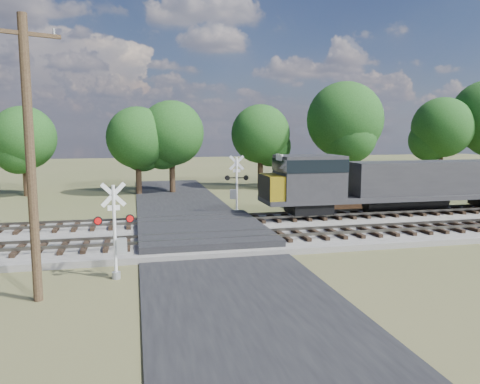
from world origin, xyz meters
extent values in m
plane|color=#45502A|center=(0.00, 0.00, 0.00)|extent=(160.00, 160.00, 0.00)
cube|color=gray|center=(10.00, 0.50, 0.15)|extent=(140.00, 10.00, 0.30)
cube|color=black|center=(0.00, 0.00, 0.04)|extent=(7.00, 60.00, 0.08)
cube|color=#262628|center=(0.00, 0.50, 0.32)|extent=(7.00, 9.00, 0.62)
cube|color=black|center=(2.00, -2.00, 0.39)|extent=(44.00, 2.60, 0.18)
cube|color=#534F47|center=(10.00, -2.72, 0.55)|extent=(140.00, 0.08, 0.15)
cube|color=#534F47|center=(10.00, -1.28, 0.55)|extent=(140.00, 0.08, 0.15)
cube|color=black|center=(2.00, 3.00, 0.39)|extent=(44.00, 2.60, 0.18)
cube|color=#534F47|center=(10.00, 2.28, 0.55)|extent=(140.00, 0.08, 0.15)
cube|color=#534F47|center=(10.00, 3.72, 0.55)|extent=(140.00, 0.08, 0.15)
cylinder|color=silver|center=(-4.42, -6.33, 1.89)|extent=(0.13, 0.13, 3.79)
cylinder|color=gray|center=(-4.42, -6.33, 0.14)|extent=(0.34, 0.34, 0.28)
cube|color=silver|center=(-4.42, -6.33, 3.41)|extent=(0.98, 0.21, 0.99)
cube|color=silver|center=(-4.42, -6.33, 3.41)|extent=(0.98, 0.21, 0.99)
cube|color=silver|center=(-4.42, -6.33, 2.89)|extent=(0.47, 0.11, 0.21)
cube|color=black|center=(-4.42, -6.33, 2.41)|extent=(1.50, 0.31, 0.06)
cylinder|color=red|center=(-5.02, -6.44, 2.41)|extent=(0.35, 0.15, 0.34)
cylinder|color=red|center=(-3.81, -6.23, 2.41)|extent=(0.35, 0.15, 0.34)
cube|color=gray|center=(-4.18, -6.29, 1.33)|extent=(0.47, 0.35, 0.62)
cylinder|color=silver|center=(3.46, 6.97, 2.04)|extent=(0.14, 0.14, 4.07)
cylinder|color=gray|center=(3.46, 6.97, 0.15)|extent=(0.37, 0.37, 0.31)
cube|color=silver|center=(3.46, 6.97, 3.67)|extent=(1.06, 0.22, 1.07)
cube|color=silver|center=(3.46, 6.97, 3.67)|extent=(1.06, 0.22, 1.07)
cube|color=silver|center=(3.46, 6.97, 3.11)|extent=(0.51, 0.12, 0.22)
cube|color=black|center=(3.46, 6.97, 2.60)|extent=(1.62, 0.34, 0.06)
cylinder|color=red|center=(4.11, 6.86, 2.60)|extent=(0.38, 0.16, 0.37)
cylinder|color=red|center=(2.80, 7.09, 2.60)|extent=(0.38, 0.16, 0.37)
cube|color=gray|center=(3.21, 7.02, 1.43)|extent=(0.50, 0.38, 0.66)
cylinder|color=#332017|center=(-6.99, -8.24, 4.85)|extent=(0.32, 0.32, 9.69)
cube|color=#332017|center=(-6.99, -8.24, 9.05)|extent=(2.24, 1.01, 0.13)
cube|color=#40261B|center=(12.30, 8.62, 1.52)|extent=(4.59, 4.59, 3.04)
cube|color=#313134|center=(12.30, 8.62, 3.15)|extent=(5.05, 5.05, 0.22)
cylinder|color=black|center=(-13.16, 20.13, 2.02)|extent=(0.56, 0.56, 4.05)
sphere|color=#173B12|center=(-13.16, 20.13, 5.26)|extent=(5.67, 5.67, 5.67)
cylinder|color=black|center=(-3.22, 19.10, 2.03)|extent=(0.56, 0.56, 4.05)
sphere|color=#173B12|center=(-3.22, 19.10, 5.27)|extent=(5.68, 5.68, 5.68)
cylinder|color=black|center=(-0.08, 19.55, 2.18)|extent=(0.56, 0.56, 4.36)
sphere|color=#173B12|center=(-0.08, 19.55, 5.67)|extent=(6.11, 6.11, 6.11)
cylinder|color=black|center=(9.12, 21.41, 2.15)|extent=(0.56, 0.56, 4.29)
sphere|color=#173B12|center=(9.12, 21.41, 5.58)|extent=(6.01, 6.01, 6.01)
cylinder|color=black|center=(16.79, 18.00, 2.68)|extent=(0.56, 0.56, 5.35)
sphere|color=#173B12|center=(16.79, 18.00, 6.96)|extent=(7.49, 7.49, 7.49)
cylinder|color=black|center=(30.33, 21.53, 2.41)|extent=(0.56, 0.56, 4.82)
sphere|color=#173B12|center=(30.33, 21.53, 6.26)|extent=(6.75, 6.75, 6.75)
camera|label=1|loc=(-3.57, -25.13, 5.90)|focal=35.00mm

